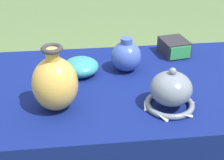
{
  "coord_description": "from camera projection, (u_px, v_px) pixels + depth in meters",
  "views": [
    {
      "loc": [
        -0.2,
        -1.25,
        1.43
      ],
      "look_at": [
        -0.07,
        -0.13,
        0.79
      ],
      "focal_mm": 55.0,
      "sensor_mm": 36.0,
      "label": 1
    }
  ],
  "objects": [
    {
      "name": "display_table",
      "position": [
        126.0,
        100.0,
        1.47
      ],
      "size": [
        1.19,
        0.76,
        0.7
      ],
      "color": "olive",
      "rests_on": "ground_plane"
    },
    {
      "name": "vase_tall_bulbous",
      "position": [
        55.0,
        83.0,
        1.24
      ],
      "size": [
        0.17,
        0.17,
        0.25
      ],
      "color": "gold",
      "rests_on": "display_table"
    },
    {
      "name": "vase_dome_bell",
      "position": [
        171.0,
        92.0,
        1.27
      ],
      "size": [
        0.2,
        0.2,
        0.17
      ],
      "color": "slate",
      "rests_on": "display_table"
    },
    {
      "name": "mosaic_tile_box",
      "position": [
        174.0,
        47.0,
        1.69
      ],
      "size": [
        0.14,
        0.16,
        0.08
      ],
      "rotation": [
        0.0,
        0.0,
        0.18
      ],
      "color": "#232328",
      "rests_on": "display_table"
    },
    {
      "name": "jar_round_cobalt",
      "position": [
        126.0,
        56.0,
        1.53
      ],
      "size": [
        0.14,
        0.14,
        0.16
      ],
      "color": "#3851A8",
      "rests_on": "display_table"
    },
    {
      "name": "bowl_shallow_teal",
      "position": [
        81.0,
        67.0,
        1.51
      ],
      "size": [
        0.16,
        0.16,
        0.07
      ],
      "primitive_type": "ellipsoid",
      "color": "teal",
      "rests_on": "display_table"
    }
  ]
}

